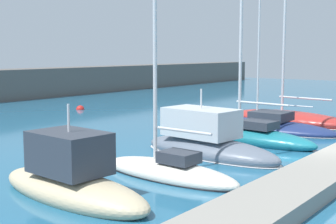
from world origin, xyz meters
name	(u,v)px	position (x,y,z in m)	size (l,w,h in m)	color
ground_plane	(320,160)	(0.00, 0.00, 0.00)	(120.00, 120.00, 0.00)	#236084
motorboat_sand_nearest	(71,180)	(-10.43, 4.59, 0.60)	(2.66, 6.95, 3.44)	beige
sailboat_ivory_second	(169,169)	(-6.41, 3.60, 0.31)	(2.14, 6.40, 13.44)	silver
motorboat_slate_third	(207,143)	(-2.20, 4.54, 0.57)	(3.14, 7.56, 3.47)	slate
sailboat_teal_fourth	(247,133)	(1.84, 4.60, 0.46)	(2.81, 8.15, 17.04)	#19707F
sailboat_navy_fifth	(264,126)	(6.10, 5.64, 0.23)	(3.39, 9.43, 15.25)	navy
sailboat_red_sixth	(288,118)	(9.68, 5.62, 0.35)	(3.69, 9.18, 16.56)	#B72D28
mooring_buoy_red	(80,109)	(6.47, 22.52, 0.00)	(0.68, 0.68, 0.68)	red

